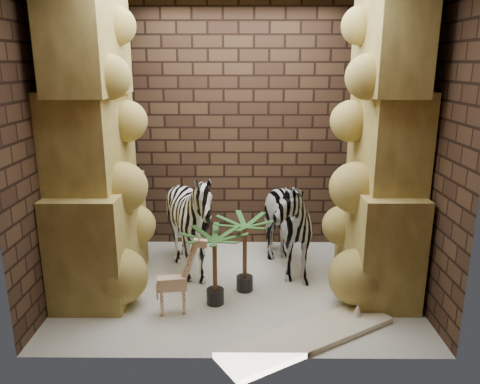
{
  "coord_description": "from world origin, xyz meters",
  "views": [
    {
      "loc": [
        0.06,
        -4.49,
        2.27
      ],
      "look_at": [
        0.02,
        0.15,
        0.99
      ],
      "focal_mm": 35.11,
      "sensor_mm": 36.0,
      "label": 1
    }
  ],
  "objects_px": {
    "zebra_right": "(278,214)",
    "palm_back": "(215,268)",
    "zebra_left": "(191,228)",
    "palm_front": "(245,254)",
    "giraffe_toy": "(172,275)",
    "surfboard": "(308,337)"
  },
  "relations": [
    {
      "from": "zebra_right",
      "to": "zebra_left",
      "type": "xyz_separation_m",
      "value": [
        -0.94,
        -0.16,
        -0.11
      ]
    },
    {
      "from": "giraffe_toy",
      "to": "zebra_left",
      "type": "bearing_deg",
      "value": 73.6
    },
    {
      "from": "surfboard",
      "to": "giraffe_toy",
      "type": "bearing_deg",
      "value": 128.51
    },
    {
      "from": "giraffe_toy",
      "to": "zebra_right",
      "type": "bearing_deg",
      "value": 33.06
    },
    {
      "from": "zebra_right",
      "to": "palm_back",
      "type": "bearing_deg",
      "value": -148.81
    },
    {
      "from": "zebra_right",
      "to": "zebra_left",
      "type": "bearing_deg",
      "value": 171.46
    },
    {
      "from": "giraffe_toy",
      "to": "surfboard",
      "type": "distance_m",
      "value": 1.33
    },
    {
      "from": "zebra_right",
      "to": "palm_back",
      "type": "distance_m",
      "value": 1.04
    },
    {
      "from": "palm_back",
      "to": "surfboard",
      "type": "height_order",
      "value": "palm_back"
    },
    {
      "from": "zebra_left",
      "to": "palm_back",
      "type": "height_order",
      "value": "zebra_left"
    },
    {
      "from": "zebra_left",
      "to": "surfboard",
      "type": "relative_size",
      "value": 0.76
    },
    {
      "from": "surfboard",
      "to": "palm_back",
      "type": "bearing_deg",
      "value": 110.93
    },
    {
      "from": "palm_front",
      "to": "giraffe_toy",
      "type": "bearing_deg",
      "value": -144.61
    },
    {
      "from": "palm_front",
      "to": "zebra_right",
      "type": "bearing_deg",
      "value": 52.33
    },
    {
      "from": "zebra_right",
      "to": "giraffe_toy",
      "type": "relative_size",
      "value": 1.71
    },
    {
      "from": "zebra_right",
      "to": "palm_back",
      "type": "relative_size",
      "value": 1.79
    },
    {
      "from": "zebra_left",
      "to": "giraffe_toy",
      "type": "distance_m",
      "value": 0.82
    },
    {
      "from": "zebra_left",
      "to": "giraffe_toy",
      "type": "relative_size",
      "value": 1.57
    },
    {
      "from": "zebra_right",
      "to": "surfboard",
      "type": "xyz_separation_m",
      "value": [
        0.17,
        -1.37,
        -0.65
      ]
    },
    {
      "from": "palm_front",
      "to": "surfboard",
      "type": "distance_m",
      "value": 1.11
    },
    {
      "from": "zebra_right",
      "to": "palm_front",
      "type": "xyz_separation_m",
      "value": [
        -0.37,
        -0.48,
        -0.28
      ]
    },
    {
      "from": "zebra_left",
      "to": "surfboard",
      "type": "xyz_separation_m",
      "value": [
        1.11,
        -1.22,
        -0.54
      ]
    }
  ]
}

